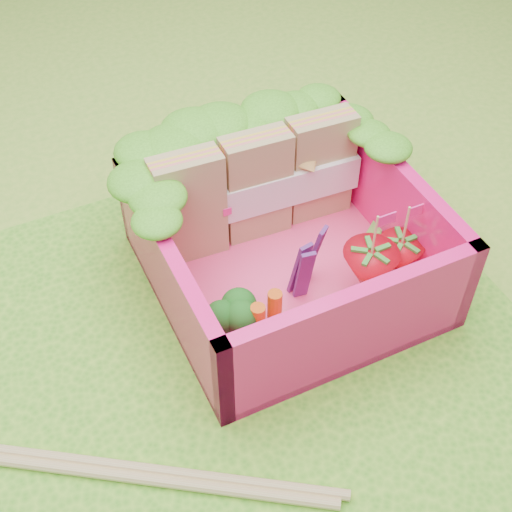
{
  "coord_description": "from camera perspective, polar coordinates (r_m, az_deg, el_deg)",
  "views": [
    {
      "loc": [
        -0.86,
        -1.84,
        2.81
      ],
      "look_at": [
        0.17,
        0.3,
        0.28
      ],
      "focal_mm": 50.0,
      "sensor_mm": 36.0,
      "label": 1
    }
  ],
  "objects": [
    {
      "name": "ground",
      "position": [
        3.47,
        -0.41,
        -7.32
      ],
      "size": [
        14.0,
        14.0,
        0.0
      ],
      "primitive_type": "plane",
      "color": "#6FAF31",
      "rests_on": "ground"
    },
    {
      "name": "placemat",
      "position": [
        3.45,
        -0.41,
        -7.18
      ],
      "size": [
        2.6,
        2.6,
        0.03
      ],
      "primitive_type": "cube",
      "color": "#4BA024",
      "rests_on": "ground"
    },
    {
      "name": "bento_floor",
      "position": [
        3.69,
        2.39,
        -1.56
      ],
      "size": [
        1.3,
        1.3,
        0.05
      ],
      "primitive_type": "cube",
      "color": "#FD407E",
      "rests_on": "placemat"
    },
    {
      "name": "bento_box",
      "position": [
        3.5,
        2.51,
        1.16
      ],
      "size": [
        1.3,
        1.3,
        0.55
      ],
      "color": "#FF1576",
      "rests_on": "placemat"
    },
    {
      "name": "lettuce_ruffle",
      "position": [
        3.59,
        -0.73,
        9.61
      ],
      "size": [
        1.43,
        0.76,
        0.11
      ],
      "color": "#3B8718",
      "rests_on": "bento_box"
    },
    {
      "name": "sandwich_stack",
      "position": [
        3.68,
        0.07,
        5.6
      ],
      "size": [
        1.13,
        0.23,
        0.62
      ],
      "color": "tan",
      "rests_on": "bento_floor"
    },
    {
      "name": "broccoli",
      "position": [
        3.27,
        -2.28,
        -4.73
      ],
      "size": [
        0.31,
        0.31,
        0.24
      ],
      "color": "#60A14E",
      "rests_on": "bento_floor"
    },
    {
      "name": "carrot_sticks",
      "position": [
        3.31,
        0.79,
        -5.03
      ],
      "size": [
        0.19,
        0.13,
        0.27
      ],
      "color": "#E55B13",
      "rests_on": "bento_floor"
    },
    {
      "name": "purple_wedges",
      "position": [
        3.45,
        4.03,
        -0.77
      ],
      "size": [
        0.18,
        0.14,
        0.38
      ],
      "color": "#441B60",
      "rests_on": "bento_floor"
    },
    {
      "name": "strawberry_left",
      "position": [
        3.52,
        8.99,
        -1.25
      ],
      "size": [
        0.28,
        0.28,
        0.52
      ],
      "color": "red",
      "rests_on": "bento_floor"
    },
    {
      "name": "strawberry_right",
      "position": [
        3.63,
        11.36,
        -0.17
      ],
      "size": [
        0.23,
        0.23,
        0.47
      ],
      "color": "red",
      "rests_on": "bento_floor"
    },
    {
      "name": "snap_peas",
      "position": [
        3.68,
        9.56,
        -1.31
      ],
      "size": [
        0.61,
        0.6,
        0.05
      ],
      "color": "green",
      "rests_on": "bento_floor"
    },
    {
      "name": "chopsticks",
      "position": [
        3.18,
        -14.71,
        -15.8
      ],
      "size": [
        2.0,
        1.32,
        0.05
      ],
      "color": "tan",
      "rests_on": "placemat"
    }
  ]
}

